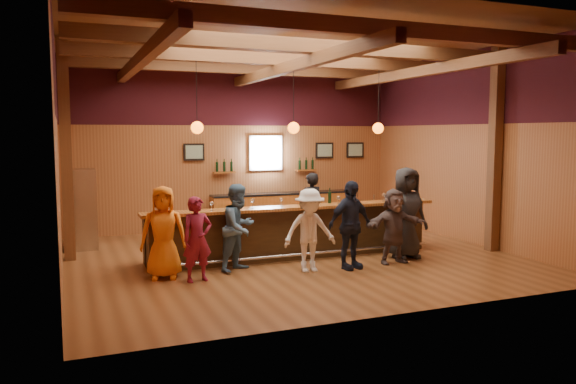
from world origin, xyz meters
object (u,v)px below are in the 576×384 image
Objects in this scene: stainless_fridge at (80,209)px; customer_orange at (163,232)px; customer_white at (310,230)px; bartender at (311,208)px; back_bar_cabinet at (282,210)px; customer_redvest at (197,239)px; customer_navy at (350,225)px; bottle_a at (310,198)px; customer_brown at (394,226)px; customer_denim at (239,227)px; ice_bucket at (305,199)px; bar_counter at (291,232)px; customer_dark at (406,213)px.

customer_orange is (1.30, -3.30, -0.07)m from stainless_fridge.
bartender is at bearing 68.03° from customer_white.
back_bar_cabinet is 2.40× the size of bartender.
stainless_fridge is 1.08× the size of customer_orange.
customer_redvest is 2.92m from customer_navy.
bartender is (3.82, 2.07, 0.00)m from customer_orange.
customer_white is at bearing 162.02° from customer_navy.
customer_redvest reaches higher than bottle_a.
customer_redvest is at bearing -157.27° from bottle_a.
stainless_fridge is 1.20× the size of customer_redvest.
customer_white reaches higher than back_bar_cabinet.
customer_brown reaches higher than bottle_a.
customer_redvest is (-3.49, -4.85, 0.27)m from back_bar_cabinet.
customer_orange reaches higher than customer_denim.
ice_bucket is at bearing 97.57° from customer_navy.
customer_orange is 0.68m from customer_redvest.
bartender is (1.20, 2.61, 0.05)m from customer_white.
stainless_fridge is at bearing 138.41° from customer_white.
ice_bucket is (0.19, -0.30, 0.72)m from bar_counter.
customer_orange is 0.88× the size of customer_dark.
customer_navy reaches higher than bartender.
customer_redvest is 0.88× the size of customer_navy.
bar_counter is 3.50× the size of stainless_fridge.
back_bar_cabinet is 2.67× the size of customer_redvest.
customer_denim is at bearing -150.18° from bar_counter.
customer_navy is at bearing -67.35° from bar_counter.
customer_denim is 1.05× the size of customer_white.
back_bar_cabinet is 2.22× the size of stainless_fridge.
ice_bucket is (-1.95, 0.76, 0.29)m from customer_dark.
customer_dark is (0.49, 0.32, 0.20)m from customer_brown.
customer_redvest is at bearing -178.50° from customer_dark.
customer_denim is 4.93× the size of bottle_a.
bar_counter is 18.82× the size of bottle_a.
customer_brown is (1.03, 0.08, -0.10)m from customer_navy.
back_bar_cabinet is at bearing 71.07° from customer_navy.
customer_white is 0.92× the size of customer_navy.
customer_redvest is at bearing -150.96° from bar_counter.
customer_white is at bearing 60.58° from bartender.
customer_white is (3.92, -3.84, -0.12)m from stainless_fridge.
stainless_fridge reaches higher than customer_redvest.
bar_counter is at bearing 153.71° from bottle_a.
bottle_a reaches higher than bar_counter.
customer_brown is at bearing -84.72° from back_bar_cabinet.
bar_counter is 4.21× the size of customer_redvest.
back_bar_cabinet is 5.08m from customer_navy.
bottle_a is (-0.27, 1.29, 0.39)m from customer_navy.
customer_brown is 5.74× the size of ice_bucket.
customer_white reaches higher than ice_bucket.
customer_navy reaches higher than bottle_a.
stainless_fridge is 5.27m from bartender.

